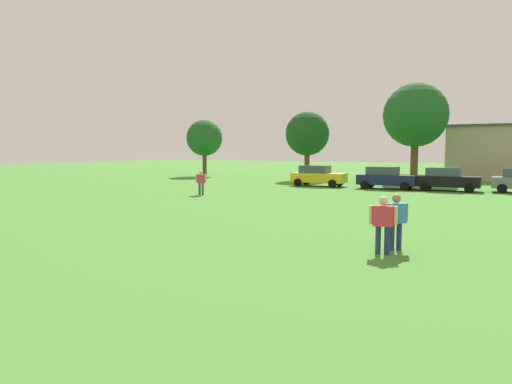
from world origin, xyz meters
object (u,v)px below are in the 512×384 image
at_px(bystander_midfield, 383,220).
at_px(parked_car_yellow_0, 318,176).
at_px(tree_far_right, 416,115).
at_px(adult_bystander, 396,217).
at_px(parked_car_navy_1, 386,178).
at_px(tree_center, 307,134).
at_px(bystander_near_trees, 201,180).
at_px(tree_far_left, 204,138).
at_px(parked_car_black_2, 447,179).

relative_size(bystander_midfield, parked_car_yellow_0, 0.39).
relative_size(parked_car_yellow_0, tree_far_right, 0.48).
xyz_separation_m(adult_bystander, parked_car_navy_1, (-5.18, 21.83, -0.14)).
bearing_deg(tree_center, bystander_near_trees, -91.32).
bearing_deg(bystander_midfield, tree_far_left, -57.01).
relative_size(tree_center, tree_far_right, 0.74).
bearing_deg(bystander_near_trees, parked_car_black_2, 33.38).
bearing_deg(bystander_midfield, parked_car_black_2, -96.64).
distance_m(parked_car_yellow_0, parked_car_black_2, 9.76).
distance_m(parked_car_navy_1, tree_far_right, 10.14).
xyz_separation_m(parked_car_navy_1, tree_center, (-9.26, 7.07, 3.62)).
xyz_separation_m(parked_car_yellow_0, parked_car_navy_1, (5.50, -0.08, 0.00)).
distance_m(bystander_midfield, parked_car_black_2, 22.86).
bearing_deg(bystander_near_trees, adult_bystander, -41.73).
height_order(bystander_near_trees, tree_far_left, tree_far_left).
relative_size(tree_far_left, tree_far_right, 0.70).
relative_size(bystander_midfield, tree_center, 0.25).
distance_m(adult_bystander, tree_far_right, 31.27).
height_order(parked_car_yellow_0, tree_far_left, tree_far_left).
relative_size(parked_car_black_2, tree_far_left, 0.68).
xyz_separation_m(parked_car_yellow_0, tree_center, (-3.77, 6.99, 3.62)).
xyz_separation_m(parked_car_black_2, tree_far_left, (-26.31, 7.80, 3.39)).
bearing_deg(tree_far_right, tree_center, -170.65).
distance_m(adult_bystander, parked_car_yellow_0, 24.38).
height_order(bystander_near_trees, parked_car_black_2, parked_car_black_2).
height_order(bystander_near_trees, parked_car_navy_1, parked_car_navy_1).
bearing_deg(tree_far_left, adult_bystander, -47.69).
xyz_separation_m(bystander_near_trees, parked_car_navy_1, (9.67, 10.48, -0.11)).
distance_m(parked_car_black_2, tree_far_left, 27.65).
bearing_deg(parked_car_black_2, adult_bystander, -87.61).
xyz_separation_m(bystander_near_trees, bystander_midfield, (14.63, -12.07, 0.02)).
bearing_deg(parked_car_yellow_0, bystander_near_trees, -111.55).
height_order(bystander_midfield, parked_car_navy_1, parked_car_navy_1).
xyz_separation_m(parked_car_yellow_0, tree_far_left, (-16.56, 8.01, 3.39)).
xyz_separation_m(bystander_midfield, parked_car_black_2, (-0.70, 22.85, -0.14)).
relative_size(bystander_near_trees, tree_far_left, 0.26).
bearing_deg(tree_center, parked_car_navy_1, -37.34).
distance_m(parked_car_yellow_0, tree_far_right, 11.74).
bearing_deg(parked_car_black_2, parked_car_yellow_0, -178.73).
height_order(adult_bystander, bystander_near_trees, adult_bystander).
bearing_deg(bystander_near_trees, parked_car_yellow_0, 64.10).
bearing_deg(tree_center, parked_car_yellow_0, -61.68).
relative_size(bystander_midfield, tree_far_left, 0.27).
height_order(bystander_near_trees, parked_car_yellow_0, parked_car_yellow_0).
relative_size(adult_bystander, tree_center, 0.25).
xyz_separation_m(bystander_midfield, parked_car_yellow_0, (-10.46, 22.63, -0.14)).
relative_size(adult_bystander, bystander_midfield, 1.01).
bearing_deg(tree_far_right, parked_car_black_2, -66.23).
bearing_deg(bystander_midfield, tree_far_right, -90.39).
bearing_deg(parked_car_yellow_0, adult_bystander, -64.01).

